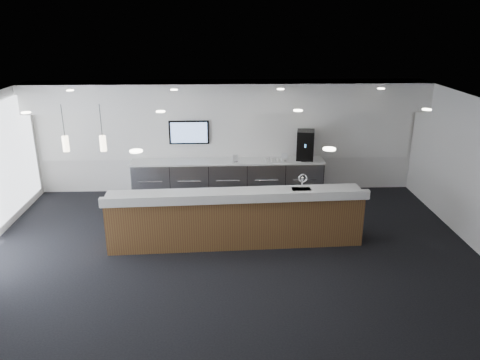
{
  "coord_description": "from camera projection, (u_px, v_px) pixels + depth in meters",
  "views": [
    {
      "loc": [
        -0.14,
        -8.09,
        4.55
      ],
      "look_at": [
        0.23,
        1.3,
        1.23
      ],
      "focal_mm": 35.0,
      "sensor_mm": 36.0,
      "label": 1
    }
  ],
  "objects": [
    {
      "name": "cup_0",
      "position": [
        283.0,
        159.0,
        12.18
      ],
      "size": [
        0.1,
        0.1,
        0.1
      ],
      "primitive_type": "imported",
      "color": "white",
      "rests_on": "back_credenza"
    },
    {
      "name": "coffee_machine",
      "position": [
        305.0,
        145.0,
        12.25
      ],
      "size": [
        0.53,
        0.61,
        0.77
      ],
      "rotation": [
        0.0,
        0.0,
        -0.19
      ],
      "color": "black",
      "rests_on": "back_credenza"
    },
    {
      "name": "ground",
      "position": [
        231.0,
        261.0,
        9.14
      ],
      "size": [
        10.0,
        10.0,
        0.0
      ],
      "primitive_type": "plane",
      "color": "black",
      "rests_on": "ground"
    },
    {
      "name": "back_wall",
      "position": [
        227.0,
        137.0,
        12.41
      ],
      "size": [
        10.0,
        0.02,
        3.0
      ],
      "primitive_type": "cube",
      "color": "silver",
      "rests_on": "ground"
    },
    {
      "name": "alcove_panel",
      "position": [
        227.0,
        133.0,
        12.35
      ],
      "size": [
        9.8,
        0.06,
        1.4
      ],
      "primitive_type": "cube",
      "color": "white",
      "rests_on": "back_wall"
    },
    {
      "name": "info_sign_right",
      "position": [
        284.0,
        157.0,
        12.17
      ],
      "size": [
        0.17,
        0.05,
        0.22
      ],
      "primitive_type": "cube",
      "rotation": [
        0.0,
        0.0,
        -0.18
      ],
      "color": "silver",
      "rests_on": "back_credenza"
    },
    {
      "name": "wall_tv",
      "position": [
        189.0,
        132.0,
        12.23
      ],
      "size": [
        1.05,
        0.08,
        0.62
      ],
      "color": "black",
      "rests_on": "back_wall"
    },
    {
      "name": "cup_3",
      "position": [
        267.0,
        160.0,
        12.16
      ],
      "size": [
        0.13,
        0.13,
        0.1
      ],
      "primitive_type": "imported",
      "rotation": [
        0.0,
        0.0,
        1.94
      ],
      "color": "white",
      "rests_on": "back_credenza"
    },
    {
      "name": "soffit_bulkhead",
      "position": [
        227.0,
        96.0,
        11.6
      ],
      "size": [
        10.0,
        0.9,
        0.7
      ],
      "primitive_type": "cube",
      "color": "white",
      "rests_on": "back_wall"
    },
    {
      "name": "pendant_right",
      "position": [
        69.0,
        141.0,
        9.03
      ],
      "size": [
        0.12,
        0.12,
        0.3
      ],
      "primitive_type": "cylinder",
      "color": "#FFEBC6",
      "rests_on": "ceiling"
    },
    {
      "name": "back_credenza",
      "position": [
        228.0,
        177.0,
        12.41
      ],
      "size": [
        5.06,
        0.66,
        0.95
      ],
      "color": "gray",
      "rests_on": "ground"
    },
    {
      "name": "info_sign_left",
      "position": [
        235.0,
        158.0,
        12.1
      ],
      "size": [
        0.14,
        0.06,
        0.2
      ],
      "primitive_type": "cube",
      "rotation": [
        0.0,
        0.0,
        0.31
      ],
      "color": "silver",
      "rests_on": "back_credenza"
    },
    {
      "name": "cup_1",
      "position": [
        278.0,
        159.0,
        12.17
      ],
      "size": [
        0.14,
        0.14,
        0.1
      ],
      "primitive_type": "imported",
      "rotation": [
        0.0,
        0.0,
        0.65
      ],
      "color": "white",
      "rests_on": "back_credenza"
    },
    {
      "name": "service_counter",
      "position": [
        236.0,
        218.0,
        9.7
      ],
      "size": [
        5.33,
        1.1,
        1.49
      ],
      "rotation": [
        0.0,
        0.0,
        0.04
      ],
      "color": "brown",
      "rests_on": "ground"
    },
    {
      "name": "cup_2",
      "position": [
        272.0,
        159.0,
        12.17
      ],
      "size": [
        0.13,
        0.13,
        0.1
      ],
      "primitive_type": "imported",
      "rotation": [
        0.0,
        0.0,
        1.29
      ],
      "color": "white",
      "rests_on": "back_credenza"
    },
    {
      "name": "pendant_left",
      "position": [
        105.0,
        141.0,
        9.05
      ],
      "size": [
        0.12,
        0.12,
        0.3
      ],
      "primitive_type": "cylinder",
      "color": "#FFEBC6",
      "rests_on": "ceiling"
    },
    {
      "name": "ceiling_can_lights",
      "position": [
        230.0,
        111.0,
        8.15
      ],
      "size": [
        7.0,
        5.0,
        0.02
      ],
      "primitive_type": null,
      "color": "white",
      "rests_on": "ceiling"
    },
    {
      "name": "ceiling",
      "position": [
        230.0,
        109.0,
        8.14
      ],
      "size": [
        10.0,
        8.0,
        0.02
      ],
      "primitive_type": "cube",
      "color": "black",
      "rests_on": "back_wall"
    }
  ]
}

